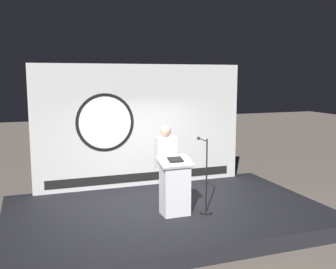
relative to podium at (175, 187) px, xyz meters
name	(u,v)px	position (x,y,z in m)	size (l,w,h in m)	color
ground_plane	(167,222)	(-0.04, 0.38, -0.85)	(40.00, 40.00, 0.00)	#6B6056
stage_platform	(167,215)	(-0.04, 0.38, -0.70)	(6.40, 4.00, 0.30)	black
banner_display	(140,126)	(-0.07, 2.22, 0.92)	(5.17, 0.12, 2.97)	silver
podium	(175,187)	(0.00, 0.00, 0.00)	(0.64, 0.50, 1.15)	silver
speaker_person	(166,166)	(-0.03, 0.48, 0.31)	(0.40, 0.26, 1.69)	black
microphone_stand	(205,186)	(0.60, -0.09, -0.03)	(0.24, 0.56, 1.49)	black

